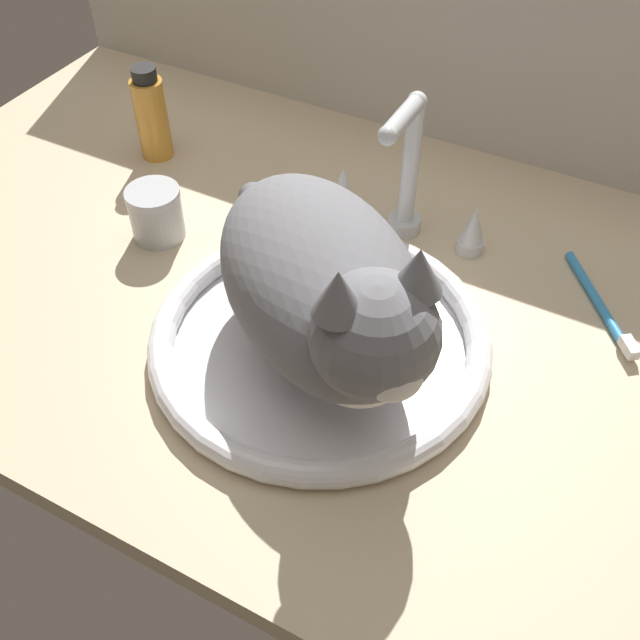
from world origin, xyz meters
TOP-DOWN VIEW (x-y plane):
  - countertop at (0.00, 0.00)cm, footprint 122.94×69.92cm
  - backsplash_wall at (0.00, 36.16)cm, footprint 122.94×2.40cm
  - sink_basin at (3.72, -7.81)cm, footprint 35.48×35.48cm
  - faucet at (3.72, 13.39)cm, footprint 20.14×10.57cm
  - cat at (5.56, -9.36)cm, footprint 35.35×32.87cm
  - metal_jar at (-22.12, -0.78)cm, footprint 6.44×6.44cm
  - amber_bottle at (-32.84, 13.26)cm, footprint 4.32×4.32cm
  - toothbrush at (28.32, 11.40)cm, footprint 10.95×13.90cm

SIDE VIEW (x-z plane):
  - countertop at x=0.00cm, z-range 0.00..3.00cm
  - toothbrush at x=28.32cm, z-range 2.78..4.48cm
  - sink_basin at x=3.72cm, z-range 2.84..5.53cm
  - metal_jar at x=-22.12cm, z-range 3.02..9.54cm
  - amber_bottle at x=-32.84cm, z-range 2.64..15.40cm
  - faucet at x=3.72cm, z-range 1.02..19.46cm
  - cat at x=5.56cm, z-range 3.71..22.81cm
  - backsplash_wall at x=0.00cm, z-range 0.00..32.11cm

